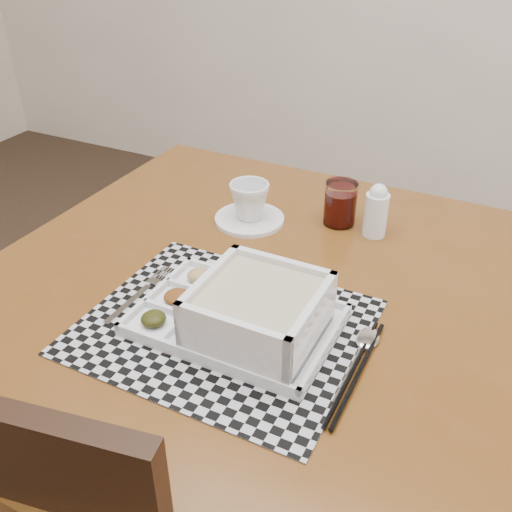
{
  "coord_description": "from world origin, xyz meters",
  "views": [
    {
      "loc": [
        0.57,
        -0.17,
        1.38
      ],
      "look_at": [
        0.21,
        0.57,
        0.85
      ],
      "focal_mm": 40.0,
      "sensor_mm": 36.0,
      "label": 1
    }
  ],
  "objects_px": {
    "serving_tray": "(251,315)",
    "juice_glass": "(340,205)",
    "dining_table": "(260,323)",
    "creamer_bottle": "(376,211)",
    "cup": "(249,201)"
  },
  "relations": [
    {
      "from": "serving_tray",
      "to": "juice_glass",
      "type": "relative_size",
      "value": 3.44
    },
    {
      "from": "serving_tray",
      "to": "cup",
      "type": "bearing_deg",
      "value": 117.38
    },
    {
      "from": "serving_tray",
      "to": "juice_glass",
      "type": "distance_m",
      "value": 0.41
    },
    {
      "from": "dining_table",
      "to": "serving_tray",
      "type": "distance_m",
      "value": 0.18
    },
    {
      "from": "dining_table",
      "to": "juice_glass",
      "type": "bearing_deg",
      "value": 81.09
    },
    {
      "from": "juice_glass",
      "to": "creamer_bottle",
      "type": "relative_size",
      "value": 0.82
    },
    {
      "from": "serving_tray",
      "to": "creamer_bottle",
      "type": "xyz_separation_m",
      "value": [
        0.08,
        0.4,
        0.01
      ]
    },
    {
      "from": "serving_tray",
      "to": "creamer_bottle",
      "type": "relative_size",
      "value": 2.8
    },
    {
      "from": "cup",
      "to": "creamer_bottle",
      "type": "bearing_deg",
      "value": 7.11
    },
    {
      "from": "dining_table",
      "to": "cup",
      "type": "bearing_deg",
      "value": 121.33
    },
    {
      "from": "serving_tray",
      "to": "cup",
      "type": "distance_m",
      "value": 0.38
    },
    {
      "from": "dining_table",
      "to": "juice_glass",
      "type": "xyz_separation_m",
      "value": [
        0.05,
        0.29,
        0.12
      ]
    },
    {
      "from": "juice_glass",
      "to": "cup",
      "type": "bearing_deg",
      "value": -155.62
    },
    {
      "from": "serving_tray",
      "to": "creamer_bottle",
      "type": "height_order",
      "value": "creamer_bottle"
    },
    {
      "from": "cup",
      "to": "serving_tray",
      "type": "bearing_deg",
      "value": -69.68
    }
  ]
}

